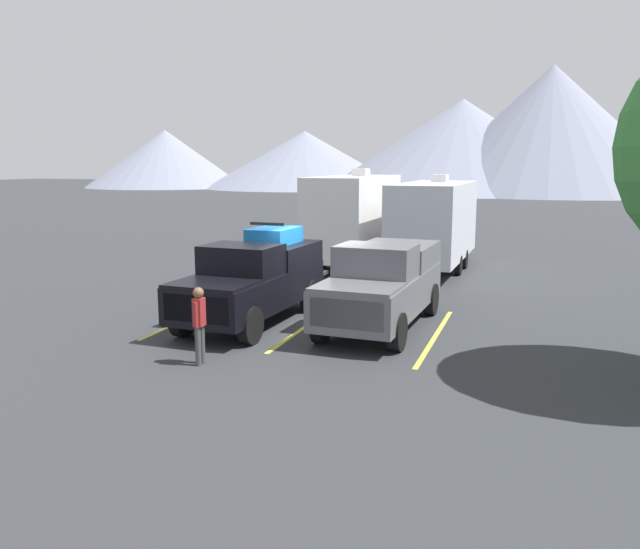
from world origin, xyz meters
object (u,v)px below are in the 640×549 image
(camper_trailer_b, at_px, (434,221))
(person_a, at_px, (199,320))
(camper_trailer_a, at_px, (354,216))
(pickup_truck_b, at_px, (383,282))
(pickup_truck_a, at_px, (255,277))

(camper_trailer_b, xyz_separation_m, person_a, (-2.74, -13.83, -1.02))
(camper_trailer_a, xyz_separation_m, camper_trailer_b, (3.24, 0.25, -0.12))
(pickup_truck_b, bearing_deg, camper_trailer_b, 91.10)
(pickup_truck_a, distance_m, pickup_truck_b, 3.46)
(pickup_truck_a, distance_m, person_a, 3.94)
(person_a, bearing_deg, pickup_truck_b, 56.78)
(pickup_truck_b, bearing_deg, camper_trailer_a, 110.52)
(pickup_truck_b, bearing_deg, person_a, -123.22)
(pickup_truck_a, relative_size, pickup_truck_b, 0.99)
(pickup_truck_a, distance_m, camper_trailer_b, 10.46)
(pickup_truck_b, relative_size, camper_trailer_a, 0.74)
(pickup_truck_a, xyz_separation_m, person_a, (0.50, -3.90, -0.24))
(pickup_truck_a, xyz_separation_m, camper_trailer_b, (3.23, 9.92, 0.78))
(pickup_truck_b, bearing_deg, pickup_truck_a, -170.88)
(pickup_truck_a, xyz_separation_m, pickup_truck_b, (3.41, 0.55, -0.04))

